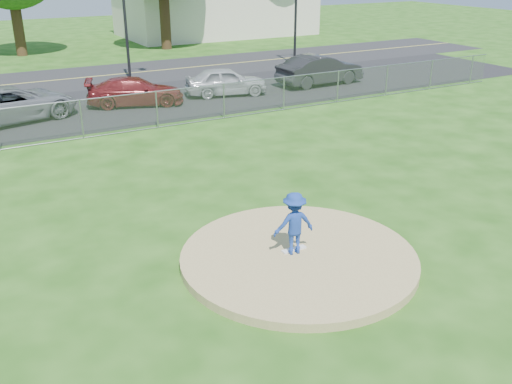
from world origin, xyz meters
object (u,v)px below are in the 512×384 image
(parked_car_gray, at_px, (12,104))
(parked_car_charcoal, at_px, (320,70))
(parked_car_darkred, at_px, (135,91))
(parked_car_pearl, at_px, (226,81))
(commercial_building, at_px, (216,9))
(pitcher, at_px, (294,223))
(traffic_signal_right, at_px, (299,9))

(parked_car_gray, distance_m, parked_car_charcoal, 15.58)
(parked_car_darkred, xyz_separation_m, parked_car_pearl, (4.62, -0.19, 0.05))
(parked_car_darkred, bearing_deg, parked_car_pearl, -74.86)
(parked_car_darkred, relative_size, parked_car_charcoal, 0.92)
(commercial_building, xyz_separation_m, pitcher, (-16.07, -37.88, -1.23))
(parked_car_darkred, height_order, parked_car_pearl, parked_car_pearl)
(traffic_signal_right, relative_size, pitcher, 3.82)
(commercial_building, xyz_separation_m, parked_car_pearl, (-9.94, -22.04, -1.46))
(commercial_building, xyz_separation_m, parked_car_darkred, (-14.56, -21.85, -1.51))
(parked_car_darkred, relative_size, parked_car_pearl, 1.09)
(parked_car_gray, xyz_separation_m, parked_car_pearl, (10.01, 0.01, -0.05))
(pitcher, height_order, parked_car_gray, pitcher)
(traffic_signal_right, bearing_deg, parked_car_charcoal, -112.80)
(parked_car_pearl, bearing_deg, pitcher, 172.66)
(pitcher, xyz_separation_m, parked_car_charcoal, (11.69, 15.66, -0.13))
(parked_car_darkred, bearing_deg, commercial_building, -16.22)
(parked_car_gray, bearing_deg, parked_car_darkred, -103.05)
(traffic_signal_right, bearing_deg, commercial_building, 83.71)
(pitcher, relative_size, parked_car_charcoal, 0.30)
(commercial_building, height_order, parked_car_gray, commercial_building)
(traffic_signal_right, xyz_separation_m, parked_car_darkred, (-12.80, -5.85, -2.71))
(traffic_signal_right, relative_size, parked_car_pearl, 1.38)
(parked_car_darkred, bearing_deg, parked_car_charcoal, -74.61)
(pitcher, bearing_deg, parked_car_darkred, -86.70)
(parked_car_charcoal, bearing_deg, traffic_signal_right, -25.81)
(pitcher, height_order, parked_car_pearl, pitcher)
(parked_car_pearl, distance_m, parked_car_charcoal, 5.57)
(commercial_building, height_order, parked_car_charcoal, commercial_building)
(pitcher, xyz_separation_m, parked_car_pearl, (6.13, 15.84, -0.23))
(commercial_building, relative_size, parked_car_darkred, 3.71)
(commercial_building, relative_size, pitcher, 11.18)
(commercial_building, height_order, parked_car_darkred, commercial_building)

